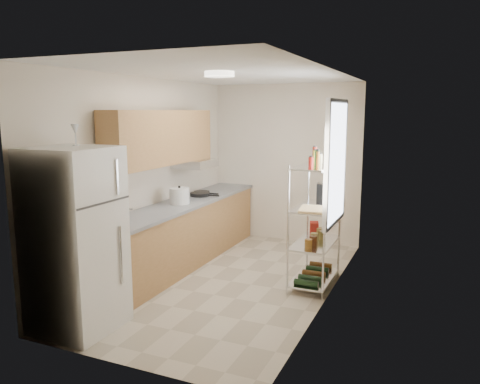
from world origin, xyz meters
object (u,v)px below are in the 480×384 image
object	(u,v)px
frying_pan_large	(200,194)
espresso_machine	(326,192)
cutting_board	(314,210)
refrigerator	(75,240)
rice_cooker	(179,196)

from	to	relation	value
frying_pan_large	espresso_machine	distance (m)	1.99
cutting_board	espresso_machine	size ratio (longest dim) A/B	1.62
frying_pan_large	espresso_machine	world-z (taller)	espresso_machine
refrigerator	cutting_board	distance (m)	2.64
frying_pan_large	cutting_board	world-z (taller)	cutting_board
frying_pan_large	refrigerator	bearing A→B (deg)	-89.73
rice_cooker	refrigerator	bearing A→B (deg)	-89.38
refrigerator	espresso_machine	bearing A→B (deg)	51.45
rice_cooker	espresso_machine	xyz separation A→B (m)	(1.94, 0.37, 0.13)
frying_pan_large	cutting_board	size ratio (longest dim) A/B	0.69
refrigerator	cutting_board	world-z (taller)	refrigerator
frying_pan_large	espresso_machine	bearing A→B (deg)	-8.41
rice_cooker	frying_pan_large	world-z (taller)	rice_cooker
refrigerator	frying_pan_large	xyz separation A→B (m)	(-0.05, 2.67, 0.01)
frying_pan_large	cutting_board	xyz separation A→B (m)	(1.97, -0.86, 0.10)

